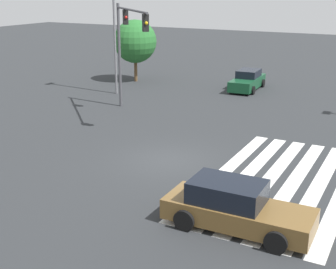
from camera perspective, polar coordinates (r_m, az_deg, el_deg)
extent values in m
plane|color=#2B2D30|center=(21.10, 0.00, -3.18)|extent=(126.74, 126.74, 0.00)
cube|color=silver|center=(19.16, 17.69, -6.28)|extent=(10.59, 0.60, 0.01)
cube|color=silver|center=(19.31, 14.92, -5.83)|extent=(10.59, 0.60, 0.01)
cube|color=silver|center=(19.52, 12.21, -5.37)|extent=(10.59, 0.60, 0.01)
cube|color=silver|center=(19.76, 9.56, -4.91)|extent=(10.59, 0.60, 0.01)
cube|color=silver|center=(20.05, 6.98, -4.45)|extent=(10.59, 0.60, 0.01)
cylinder|color=#47474C|center=(30.23, -5.93, 9.47)|extent=(0.18, 0.18, 6.52)
cylinder|color=#47474C|center=(26.47, -4.57, 14.91)|extent=(5.13, 5.13, 0.12)
cube|color=black|center=(27.88, -5.21, 14.06)|extent=(0.40, 0.40, 0.84)
sphere|color=red|center=(27.73, -5.13, 14.04)|extent=(0.16, 0.16, 0.16)
cube|color=black|center=(23.38, -2.76, 13.44)|extent=(0.40, 0.40, 0.84)
sphere|color=gold|center=(23.22, -2.66, 13.41)|extent=(0.16, 0.16, 0.16)
cube|color=#144728|center=(36.08, 9.63, 6.26)|extent=(4.76, 1.88, 0.75)
cube|color=black|center=(36.23, 9.81, 7.35)|extent=(2.19, 1.59, 0.56)
cylinder|color=black|center=(34.54, 10.31, 5.32)|extent=(0.62, 0.25, 0.61)
cylinder|color=black|center=(35.00, 7.63, 5.61)|extent=(0.62, 0.25, 0.61)
cylinder|color=black|center=(37.30, 11.48, 6.16)|extent=(0.62, 0.25, 0.61)
cylinder|color=black|center=(37.72, 8.98, 6.42)|extent=(0.62, 0.25, 0.61)
cube|color=brown|center=(15.39, 8.54, -9.50)|extent=(1.81, 4.79, 0.67)
cube|color=black|center=(15.20, 7.25, -6.92)|extent=(1.61, 2.36, 0.70)
cylinder|color=black|center=(15.92, 14.70, -9.67)|extent=(0.23, 0.71, 0.71)
cylinder|color=black|center=(14.36, 13.01, -12.70)|extent=(0.23, 0.71, 0.71)
cylinder|color=black|center=(16.68, 4.69, -7.79)|extent=(0.23, 0.71, 0.71)
cylinder|color=black|center=(15.21, 2.01, -10.40)|extent=(0.23, 0.71, 0.71)
cylinder|color=slate|center=(33.85, -6.54, 12.86)|extent=(0.16, 0.16, 9.50)
cylinder|color=brown|center=(38.85, -3.95, 7.80)|extent=(0.26, 0.26, 1.78)
sphere|color=#286B2D|center=(38.52, -4.03, 11.26)|extent=(3.46, 3.46, 3.46)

